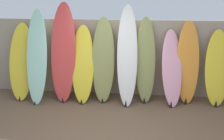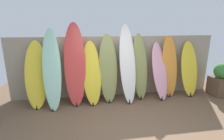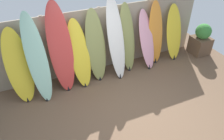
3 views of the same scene
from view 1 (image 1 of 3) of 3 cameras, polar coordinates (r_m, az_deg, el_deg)
The scene contains 12 objects.
ground at distance 4.45m, azimuth -1.30°, elevation -15.47°, with size 7.68×7.68×0.00m, color brown.
fence_back at distance 5.92m, azimuth 1.02°, elevation 2.77°, with size 6.08×0.11×1.80m.
surfboard_yellow_0 at distance 6.11m, azimuth -20.03°, elevation 1.71°, with size 0.59×0.67×1.73m.
surfboard_seafoam_1 at distance 5.81m, azimuth -16.80°, elevation 2.87°, with size 0.53×0.81×2.05m.
surfboard_red_2 at distance 5.69m, azimuth -11.09°, elevation 3.78°, with size 0.57×0.61×2.20m.
surfboard_yellow_3 at distance 5.63m, azimuth -6.69°, elevation 1.27°, with size 0.55×0.70×1.71m.
surfboard_olive_4 at distance 5.57m, azimuth -2.01°, elevation 2.15°, with size 0.52×0.52×1.89m.
surfboard_white_5 at distance 5.43m, azimuth 3.50°, elevation 3.10°, with size 0.49×0.74×2.15m.
surfboard_olive_6 at distance 5.59m, azimuth 7.68°, elevation 2.06°, with size 0.50×0.55×1.89m.
surfboard_pink_7 at distance 5.60m, azimuth 13.52°, elevation 0.34°, with size 0.52×0.73×1.63m.
surfboard_orange_8 at distance 5.72m, azimuth 16.94°, elevation 1.42°, with size 0.54×0.46×1.82m.
surfboard_yellow_9 at distance 5.87m, azimuth 22.93°, elevation 0.25°, with size 0.53×0.52×1.64m.
Camera 1 is at (0.47, -3.68, 2.45)m, focal length 40.00 mm.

